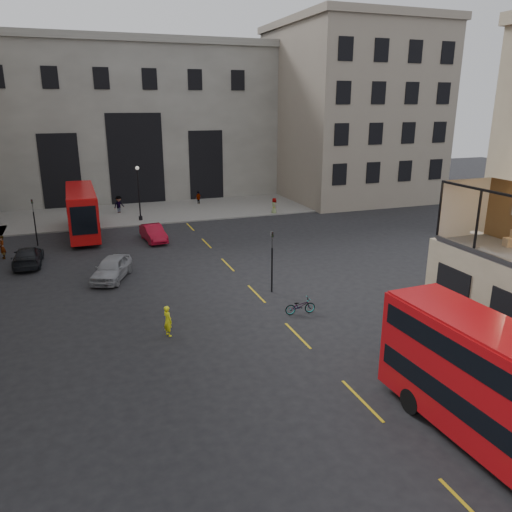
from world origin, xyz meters
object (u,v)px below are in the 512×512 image
object	(u,v)px
car_c	(28,256)
pedestrian_d	(274,206)
traffic_light_far	(34,216)
car_b	(153,233)
bicycle	(300,306)
pedestrian_c	(198,198)
cyclist	(168,321)
cafe_table_far	(476,237)
car_a	(112,268)
cafe_chair_d	(509,242)
pedestrian_e	(2,247)
bus_far	(82,209)
traffic_light_near	(272,254)
street_lamp_b	(139,197)
pedestrian_b	(119,205)

from	to	relation	value
car_c	pedestrian_d	xyz separation A→B (m)	(22.76, 9.84, 0.18)
traffic_light_far	car_b	bearing A→B (deg)	-10.90
car_b	bicycle	xyz separation A→B (m)	(5.20, -17.82, -0.23)
pedestrian_d	pedestrian_c	bearing A→B (deg)	31.41
cyclist	cafe_table_far	xyz separation A→B (m)	(13.68, -5.08, 4.29)
car_a	cafe_chair_d	size ratio (longest dim) A/B	5.55
car_b	pedestrian_c	size ratio (longest dim) A/B	2.71
bicycle	pedestrian_e	world-z (taller)	pedestrian_e
pedestrian_e	bus_far	bearing A→B (deg)	109.61
pedestrian_d	bus_far	bearing A→B (deg)	88.31
traffic_light_near	car_a	size ratio (longest dim) A/B	0.87
bus_far	traffic_light_far	bearing A→B (deg)	-147.76
car_a	cafe_table_far	world-z (taller)	cafe_table_far
street_lamp_b	pedestrian_d	world-z (taller)	street_lamp_b
pedestrian_e	car_c	bearing A→B (deg)	16.36
bus_far	pedestrian_d	world-z (taller)	bus_far
cafe_table_far	car_c	bearing A→B (deg)	136.90
pedestrian_e	pedestrian_c	bearing A→B (deg)	106.98
bus_far	pedestrian_d	size ratio (longest dim) A/B	6.07
traffic_light_far	bus_far	size ratio (longest dim) A/B	0.37
car_a	cafe_table_far	size ratio (longest dim) A/B	6.02
street_lamp_b	pedestrian_e	xyz separation A→B (m)	(-11.19, -8.88, -1.53)
street_lamp_b	car_c	size ratio (longest dim) A/B	1.18
traffic_light_far	car_a	xyz separation A→B (m)	(5.04, -10.26, -1.68)
pedestrian_c	car_a	bearing A→B (deg)	28.36
street_lamp_b	pedestrian_b	bearing A→B (deg)	111.86
pedestrian_c	pedestrian_e	size ratio (longest dim) A/B	0.88
car_a	pedestrian_d	bearing A→B (deg)	63.48
pedestrian_c	pedestrian_e	xyz separation A→B (m)	(-18.41, -14.88, 0.10)
car_a	car_c	xyz separation A→B (m)	(-5.36, 5.02, -0.08)
street_lamp_b	car_b	xyz separation A→B (m)	(0.05, -7.74, -1.71)
traffic_light_far	pedestrian_c	world-z (taller)	traffic_light_far
pedestrian_d	traffic_light_far	bearing A→B (deg)	92.95
car_a	cafe_table_far	xyz separation A→B (m)	(15.62, -14.61, 4.34)
cafe_table_far	pedestrian_d	bearing A→B (deg)	86.52
bicycle	cyclist	world-z (taller)	cyclist
car_b	pedestrian_c	distance (m)	15.50
car_a	pedestrian_e	size ratio (longest dim) A/B	2.52
traffic_light_near	cafe_table_far	world-z (taller)	cafe_table_far
car_a	pedestrian_c	distance (m)	24.91
cyclist	pedestrian_c	world-z (taller)	cyclist
bus_far	pedestrian_e	world-z (taller)	bus_far
bus_far	cafe_chair_d	distance (m)	33.37
street_lamp_b	car_c	world-z (taller)	street_lamp_b
cafe_chair_d	traffic_light_near	bearing A→B (deg)	131.44
car_c	car_a	bearing A→B (deg)	138.05
car_b	pedestrian_d	xyz separation A→B (m)	(13.39, 6.34, 0.16)
street_lamp_b	pedestrian_e	world-z (taller)	street_lamp_b
street_lamp_b	bicycle	world-z (taller)	street_lamp_b
pedestrian_c	cafe_chair_d	xyz separation A→B (m)	(6.00, -37.31, 4.07)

